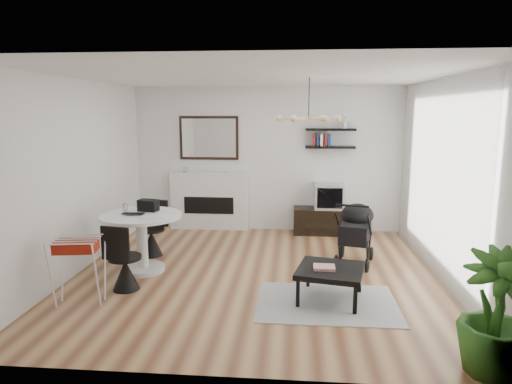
# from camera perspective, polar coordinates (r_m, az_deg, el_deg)

# --- Properties ---
(floor) EXTENTS (5.00, 5.00, 0.00)m
(floor) POSITION_cam_1_polar(r_m,az_deg,el_deg) (6.47, -0.04, -10.27)
(floor) COLOR brown
(floor) RESTS_ON ground
(ceiling) EXTENTS (5.00, 5.00, 0.00)m
(ceiling) POSITION_cam_1_polar(r_m,az_deg,el_deg) (6.08, -0.04, 14.33)
(ceiling) COLOR white
(ceiling) RESTS_ON wall_back
(wall_back) EXTENTS (5.00, 0.00, 5.00)m
(wall_back) POSITION_cam_1_polar(r_m,az_deg,el_deg) (8.60, 1.41, 4.08)
(wall_back) COLOR white
(wall_back) RESTS_ON floor
(wall_left) EXTENTS (0.00, 5.00, 5.00)m
(wall_left) POSITION_cam_1_polar(r_m,az_deg,el_deg) (6.82, -21.48, 1.79)
(wall_left) COLOR white
(wall_left) RESTS_ON floor
(wall_right) EXTENTS (0.00, 5.00, 5.00)m
(wall_right) POSITION_cam_1_polar(r_m,az_deg,el_deg) (6.42, 22.80, 1.23)
(wall_right) COLOR white
(wall_right) RESTS_ON floor
(sheer_curtain) EXTENTS (0.04, 3.60, 2.60)m
(sheer_curtain) POSITION_cam_1_polar(r_m,az_deg,el_deg) (6.58, 21.44, 1.52)
(sheer_curtain) COLOR white
(sheer_curtain) RESTS_ON wall_right
(fireplace) EXTENTS (1.50, 0.17, 2.16)m
(fireplace) POSITION_cam_1_polar(r_m,az_deg,el_deg) (8.76, -5.84, -0.26)
(fireplace) COLOR white
(fireplace) RESTS_ON floor
(shelf_lower) EXTENTS (0.90, 0.25, 0.04)m
(shelf_lower) POSITION_cam_1_polar(r_m,az_deg,el_deg) (8.46, 9.24, 5.55)
(shelf_lower) COLOR black
(shelf_lower) RESTS_ON wall_back
(shelf_upper) EXTENTS (0.90, 0.25, 0.04)m
(shelf_upper) POSITION_cam_1_polar(r_m,az_deg,el_deg) (8.44, 9.31, 7.72)
(shelf_upper) COLOR black
(shelf_upper) RESTS_ON wall_back
(pendant_lamp) EXTENTS (0.90, 0.90, 0.10)m
(pendant_lamp) POSITION_cam_1_polar(r_m,az_deg,el_deg) (6.34, 6.59, 9.11)
(pendant_lamp) COLOR tan
(pendant_lamp) RESTS_ON ceiling
(tv_console) EXTENTS (1.28, 0.45, 0.48)m
(tv_console) POSITION_cam_1_polar(r_m,az_deg,el_deg) (8.57, 9.04, -3.60)
(tv_console) COLOR black
(tv_console) RESTS_ON floor
(crt_tv) EXTENTS (0.53, 0.46, 0.46)m
(crt_tv) POSITION_cam_1_polar(r_m,az_deg,el_deg) (8.47, 9.11, -0.50)
(crt_tv) COLOR silver
(crt_tv) RESTS_ON tv_console
(dining_table) EXTENTS (1.13, 1.13, 0.83)m
(dining_table) POSITION_cam_1_polar(r_m,az_deg,el_deg) (6.65, -14.09, -5.09)
(dining_table) COLOR white
(dining_table) RESTS_ON floor
(laptop) EXTENTS (0.32, 0.21, 0.03)m
(laptop) POSITION_cam_1_polar(r_m,az_deg,el_deg) (6.52, -15.25, -2.77)
(laptop) COLOR black
(laptop) RESTS_ON dining_table
(black_bag) EXTENTS (0.31, 0.22, 0.17)m
(black_bag) POSITION_cam_1_polar(r_m,az_deg,el_deg) (6.76, -13.31, -1.63)
(black_bag) COLOR black
(black_bag) RESTS_ON dining_table
(newspaper) EXTENTS (0.35, 0.31, 0.01)m
(newspaper) POSITION_cam_1_polar(r_m,az_deg,el_deg) (6.39, -12.80, -2.99)
(newspaper) COLOR white
(newspaper) RESTS_ON dining_table
(drinking_glass) EXTENTS (0.06, 0.06, 0.11)m
(drinking_glass) POSITION_cam_1_polar(r_m,az_deg,el_deg) (6.85, -16.03, -1.86)
(drinking_glass) COLOR white
(drinking_glass) RESTS_ON dining_table
(chair_far) EXTENTS (0.45, 0.47, 0.87)m
(chair_far) POSITION_cam_1_polar(r_m,az_deg,el_deg) (7.39, -12.85, -5.68)
(chair_far) COLOR black
(chair_far) RESTS_ON floor
(chair_near) EXTENTS (0.43, 0.45, 0.87)m
(chair_near) POSITION_cam_1_polar(r_m,az_deg,el_deg) (6.09, -16.11, -9.26)
(chair_near) COLOR black
(chair_near) RESTS_ON floor
(drying_rack) EXTENTS (0.61, 0.58, 0.81)m
(drying_rack) POSITION_cam_1_polar(r_m,az_deg,el_deg) (5.79, -21.27, -9.00)
(drying_rack) COLOR white
(drying_rack) RESTS_ON floor
(stroller) EXTENTS (0.68, 0.88, 0.99)m
(stroller) POSITION_cam_1_polar(r_m,az_deg,el_deg) (6.99, 12.32, -5.29)
(stroller) COLOR black
(stroller) RESTS_ON floor
(rug) EXTENTS (1.64, 1.19, 0.01)m
(rug) POSITION_cam_1_polar(r_m,az_deg,el_deg) (5.63, 8.86, -13.55)
(rug) COLOR gray
(rug) RESTS_ON floor
(coffee_table) EXTENTS (0.90, 0.90, 0.39)m
(coffee_table) POSITION_cam_1_polar(r_m,az_deg,el_deg) (5.61, 9.27, -9.78)
(coffee_table) COLOR black
(coffee_table) RESTS_ON rug
(magazines) EXTENTS (0.26, 0.20, 0.04)m
(magazines) POSITION_cam_1_polar(r_m,az_deg,el_deg) (5.54, 8.52, -9.31)
(magazines) COLOR #B9392E
(magazines) RESTS_ON coffee_table
(potted_plant) EXTENTS (0.65, 0.65, 1.10)m
(potted_plant) POSITION_cam_1_polar(r_m,az_deg,el_deg) (4.51, 27.77, -13.28)
(potted_plant) COLOR #285A19
(potted_plant) RESTS_ON floor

